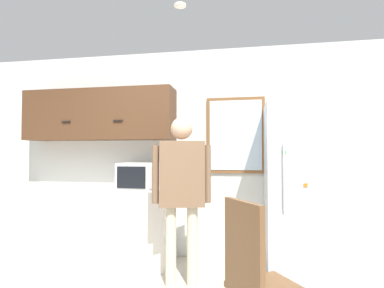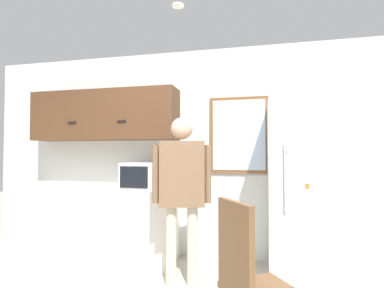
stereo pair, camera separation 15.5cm
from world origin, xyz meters
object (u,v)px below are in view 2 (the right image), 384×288
at_px(microwave, 144,176).
at_px(chair, 249,276).
at_px(refrigerator, 301,189).
at_px(person, 182,182).

bearing_deg(microwave, chair, -47.81).
height_order(microwave, refrigerator, refrigerator).
bearing_deg(chair, refrigerator, -52.89).
distance_m(refrigerator, chair, 1.59).
height_order(refrigerator, chair, refrigerator).
height_order(microwave, chair, microwave).
xyz_separation_m(microwave, refrigerator, (1.84, -0.02, -0.11)).
relative_size(microwave, person, 0.29).
height_order(person, refrigerator, refrigerator).
distance_m(person, refrigerator, 1.32).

